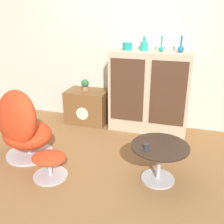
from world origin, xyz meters
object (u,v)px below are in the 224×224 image
(egg_chair, at_px, (22,127))
(ottoman, at_px, (49,162))
(potted_plant, at_px, (85,85))
(teacup, at_px, (146,147))
(tv_console, at_px, (88,106))
(vase_leftmost, at_px, (127,46))
(sideboard, at_px, (149,92))
(coffee_table, at_px, (159,156))
(vase_inner_left, at_px, (144,46))
(vase_inner_right, at_px, (161,48))
(vase_rightmost, at_px, (181,48))

(egg_chair, bearing_deg, ottoman, -29.37)
(potted_plant, bearing_deg, teacup, -48.20)
(teacup, bearing_deg, tv_console, 131.11)
(tv_console, bearing_deg, vase_leftmost, 0.89)
(sideboard, distance_m, tv_console, 1.04)
(coffee_table, relative_size, teacup, 6.24)
(ottoman, distance_m, vase_inner_left, 2.01)
(potted_plant, bearing_deg, coffee_table, -43.01)
(egg_chair, distance_m, vase_inner_right, 2.10)
(vase_inner_left, bearing_deg, potted_plant, -179.42)
(tv_console, bearing_deg, vase_inner_left, 0.64)
(teacup, bearing_deg, vase_rightmost, 82.36)
(sideboard, bearing_deg, potted_plant, -179.70)
(vase_rightmost, distance_m, teacup, 1.60)
(egg_chair, relative_size, coffee_table, 1.48)
(ottoman, distance_m, potted_plant, 1.62)
(vase_inner_left, height_order, teacup, vase_inner_left)
(vase_rightmost, height_order, teacup, vase_rightmost)
(vase_inner_left, bearing_deg, tv_console, -179.36)
(potted_plant, bearing_deg, vase_inner_left, 0.58)
(egg_chair, distance_m, ottoman, 0.62)
(sideboard, bearing_deg, tv_console, -179.65)
(ottoman, bearing_deg, coffee_table, 14.22)
(ottoman, bearing_deg, vase_leftmost, 73.43)
(coffee_table, bearing_deg, sideboard, 104.67)
(egg_chair, height_order, potted_plant, egg_chair)
(coffee_table, relative_size, vase_rightmost, 2.78)
(vase_inner_right, bearing_deg, egg_chair, -138.87)
(sideboard, relative_size, ottoman, 3.10)
(vase_inner_left, height_order, vase_inner_right, vase_inner_right)
(potted_plant, bearing_deg, vase_rightmost, 0.38)
(vase_leftmost, bearing_deg, vase_inner_left, 0.00)
(vase_rightmost, bearing_deg, potted_plant, -179.62)
(coffee_table, distance_m, vase_rightmost, 1.59)
(potted_plant, bearing_deg, sideboard, 0.30)
(ottoman, height_order, vase_inner_left, vase_inner_left)
(ottoman, distance_m, vase_leftmost, 1.94)
(ottoman, height_order, vase_rightmost, vase_rightmost)
(vase_leftmost, bearing_deg, vase_inner_right, 0.00)
(tv_console, distance_m, vase_inner_right, 1.48)
(egg_chair, bearing_deg, sideboard, 43.71)
(coffee_table, xyz_separation_m, potted_plant, (-1.35, 1.26, 0.33))
(ottoman, height_order, vase_inner_right, vase_inner_right)
(sideboard, bearing_deg, coffee_table, -75.33)
(vase_rightmost, relative_size, potted_plant, 1.21)
(potted_plant, bearing_deg, tv_console, -1.11)
(sideboard, xyz_separation_m, tv_console, (-0.99, -0.01, -0.33))
(coffee_table, distance_m, vase_inner_left, 1.65)
(egg_chair, xyz_separation_m, vase_leftmost, (0.97, 1.27, 0.83))
(tv_console, bearing_deg, vase_rightmost, 0.41)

